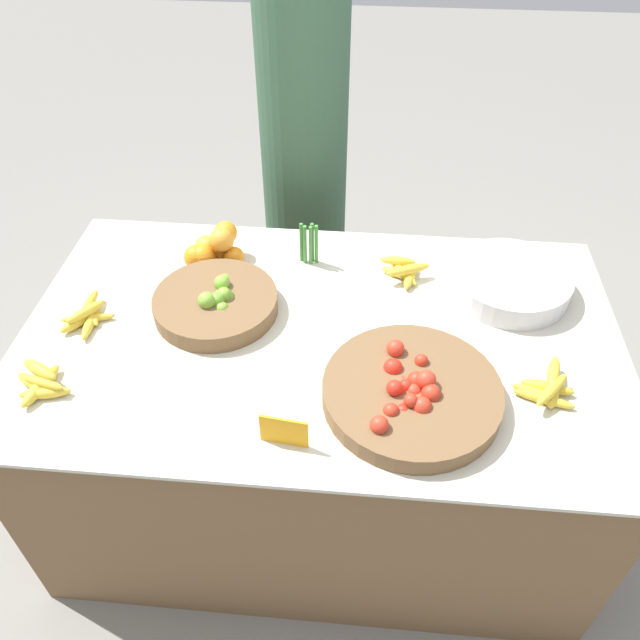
# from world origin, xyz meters

# --- Properties ---
(ground_plane) EXTENTS (12.00, 12.00, 0.00)m
(ground_plane) POSITION_xyz_m (0.00, 0.00, 0.00)
(ground_plane) COLOR gray
(market_table) EXTENTS (1.75, 1.04, 0.79)m
(market_table) POSITION_xyz_m (0.00, 0.00, 0.40)
(market_table) COLOR brown
(market_table) RESTS_ON ground_plane
(lime_bowl) EXTENTS (0.37, 0.37, 0.10)m
(lime_bowl) POSITION_xyz_m (-0.32, 0.07, 0.82)
(lime_bowl) COLOR brown
(lime_bowl) RESTS_ON market_table
(tomato_basket) EXTENTS (0.46, 0.46, 0.10)m
(tomato_basket) POSITION_xyz_m (0.26, -0.23, 0.82)
(tomato_basket) COLOR brown
(tomato_basket) RESTS_ON market_table
(orange_pile) EXTENTS (0.19, 0.16, 0.13)m
(orange_pile) POSITION_xyz_m (-0.37, 0.32, 0.84)
(orange_pile) COLOR orange
(orange_pile) RESTS_ON market_table
(metal_bowl) EXTENTS (0.37, 0.37, 0.07)m
(metal_bowl) POSITION_xyz_m (0.57, 0.24, 0.83)
(metal_bowl) COLOR silver
(metal_bowl) RESTS_ON market_table
(price_sign) EXTENTS (0.12, 0.02, 0.09)m
(price_sign) POSITION_xyz_m (-0.05, -0.40, 0.84)
(price_sign) COLOR orange
(price_sign) RESTS_ON market_table
(veg_bundle) EXTENTS (0.06, 0.03, 0.14)m
(veg_bundle) POSITION_xyz_m (-0.07, 0.34, 0.86)
(veg_bundle) COLOR #428438
(veg_bundle) RESTS_ON market_table
(banana_bunch_back_center) EXTENTS (0.16, 0.20, 0.05)m
(banana_bunch_back_center) POSITION_xyz_m (-0.69, -0.01, 0.81)
(banana_bunch_back_center) COLOR gold
(banana_bunch_back_center) RESTS_ON market_table
(banana_bunch_front_center) EXTENTS (0.17, 0.19, 0.06)m
(banana_bunch_front_center) POSITION_xyz_m (0.61, -0.18, 0.81)
(banana_bunch_front_center) COLOR gold
(banana_bunch_front_center) RESTS_ON market_table
(banana_bunch_middle_left) EXTENTS (0.16, 0.17, 0.06)m
(banana_bunch_middle_left) POSITION_xyz_m (0.24, 0.29, 0.81)
(banana_bunch_middle_left) COLOR gold
(banana_bunch_middle_left) RESTS_ON market_table
(banana_bunch_middle_right) EXTENTS (0.17, 0.16, 0.06)m
(banana_bunch_middle_right) POSITION_xyz_m (-0.71, -0.28, 0.82)
(banana_bunch_middle_right) COLOR gold
(banana_bunch_middle_right) RESTS_ON market_table
(vendor_person) EXTENTS (0.34, 0.34, 1.70)m
(vendor_person) POSITION_xyz_m (-0.15, 0.91, 0.79)
(vendor_person) COLOR #385B42
(vendor_person) RESTS_ON ground_plane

